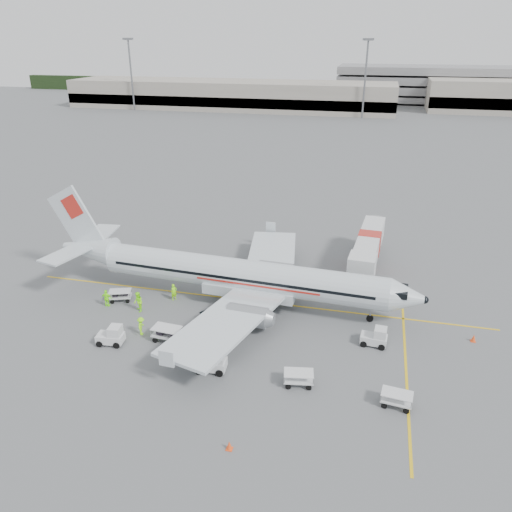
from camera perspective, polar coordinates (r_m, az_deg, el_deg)
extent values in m
plane|color=#56595B|center=(47.62, -0.57, -5.13)|extent=(360.00, 360.00, 0.00)
cube|color=yellow|center=(47.62, -0.57, -5.13)|extent=(44.00, 0.20, 0.01)
cube|color=yellow|center=(39.94, 16.79, -12.66)|extent=(0.20, 20.00, 0.01)
cone|color=#FD4C19|center=(45.26, 23.61, -8.57)|extent=(0.41, 0.41, 0.67)
cone|color=#FD4C19|center=(62.63, 1.29, 2.59)|extent=(0.42, 0.42, 0.68)
cone|color=#FD4C19|center=(32.47, -3.08, -20.78)|extent=(0.39, 0.39, 0.64)
imported|color=#89F80F|center=(48.06, -9.36, -4.09)|extent=(0.67, 0.71, 1.63)
imported|color=#89F80F|center=(46.68, -13.32, -5.14)|extent=(1.14, 1.18, 1.92)
imported|color=#89F80F|center=(43.28, -12.98, -7.81)|extent=(0.82, 1.16, 1.62)
imported|color=#89F80F|center=(48.34, -16.69, -4.64)|extent=(1.00, 0.45, 1.68)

